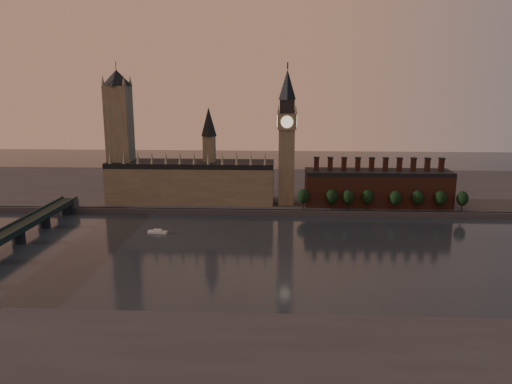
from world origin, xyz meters
The scene contains 16 objects.
ground centered at (0.00, 0.00, 0.00)m, with size 900.00×900.00×0.00m, color black.
north_bank centered at (0.00, 178.04, 2.00)m, with size 900.00×182.00×4.00m.
palace_of_westminster centered at (-64.41, 114.91, 21.63)m, with size 130.00×30.30×74.00m.
victoria_tower centered at (-120.00, 115.00, 59.09)m, with size 24.00×24.00×108.00m.
big_ben centered at (10.00, 110.00, 56.83)m, with size 15.00×15.00×107.00m.
chimney_block centered at (80.00, 110.00, 17.82)m, with size 110.00×25.00×37.00m.
embankment_tree_0 centered at (22.64, 95.05, 13.47)m, with size 8.60×8.60×14.88m.
embankment_tree_1 centered at (43.81, 95.14, 13.47)m, with size 8.60×8.60×14.88m.
embankment_tree_2 centered at (55.81, 94.20, 13.47)m, with size 8.60×8.60×14.88m.
embankment_tree_3 centered at (70.21, 95.45, 13.47)m, with size 8.60×8.60×14.88m.
embankment_tree_4 centered at (90.42, 93.62, 13.47)m, with size 8.60×8.60×14.88m.
embankment_tree_5 centered at (106.92, 95.25, 13.47)m, with size 8.60×8.60×14.88m.
embankment_tree_6 centered at (123.20, 94.48, 13.47)m, with size 8.60×8.60×14.88m.
embankment_tree_7 centered at (138.84, 93.64, 13.47)m, with size 8.60×8.60×14.88m.
westminster_bridge centered at (-155.00, -2.70, 7.44)m, with size 14.00×200.00×11.55m.
river_boat centered at (-74.42, 40.84, 0.99)m, with size 13.36×5.35×2.60m.
Camera 1 is at (5.34, -268.43, 96.22)m, focal length 35.00 mm.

